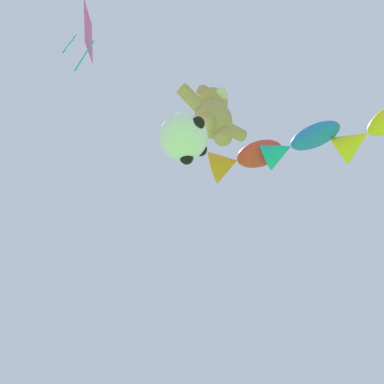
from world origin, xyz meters
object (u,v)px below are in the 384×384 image
at_px(fish_kite_goldfin, 374,129).
at_px(diamond_kite, 87,34).
at_px(teddy_bear_kite, 213,114).
at_px(fish_kite_crimson, 242,159).
at_px(soccer_ball_kite, 184,138).
at_px(fish_kite_cobalt, 296,144).

relative_size(fish_kite_goldfin, diamond_kite, 0.91).
relative_size(teddy_bear_kite, fish_kite_goldfin, 0.72).
bearing_deg(fish_kite_goldfin, teddy_bear_kite, 157.98).
bearing_deg(fish_kite_crimson, fish_kite_goldfin, -60.01).
bearing_deg(fish_kite_crimson, teddy_bear_kite, -151.01).
xyz_separation_m(soccer_ball_kite, fish_kite_cobalt, (3.78, -0.19, 3.76)).
xyz_separation_m(fish_kite_crimson, fish_kite_cobalt, (0.70, -1.41, -0.23)).
distance_m(fish_kite_crimson, fish_kite_goldfin, 3.60).
height_order(fish_kite_crimson, fish_kite_goldfin, fish_kite_crimson).
height_order(fish_kite_crimson, diamond_kite, diamond_kite).
bearing_deg(fish_kite_goldfin, diamond_kite, 157.35).
distance_m(teddy_bear_kite, fish_kite_crimson, 3.75).
height_order(soccer_ball_kite, fish_kite_goldfin, fish_kite_goldfin).
relative_size(teddy_bear_kite, fish_kite_cobalt, 0.81).
bearing_deg(fish_kite_cobalt, fish_kite_goldfin, -57.14).
distance_m(fish_kite_crimson, diamond_kite, 5.31).
distance_m(soccer_ball_kite, diamond_kite, 4.76).
distance_m(soccer_ball_kite, fish_kite_goldfin, 6.28).
relative_size(teddy_bear_kite, soccer_ball_kite, 1.95).
height_order(teddy_bear_kite, fish_kite_cobalt, fish_kite_cobalt).
bearing_deg(diamond_kite, fish_kite_cobalt, -12.02).
bearing_deg(fish_kite_goldfin, fish_kite_cobalt, 122.86).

